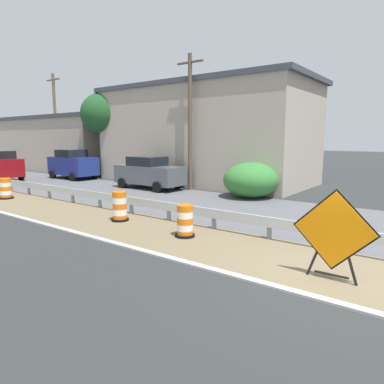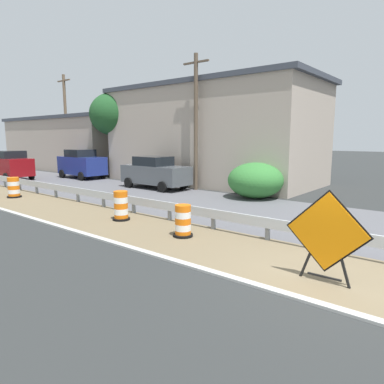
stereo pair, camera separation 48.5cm
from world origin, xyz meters
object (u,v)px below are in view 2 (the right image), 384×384
car_trailing_near_lane (155,172)px  car_distant_a (82,164)px  traffic_barrel_close (121,207)px  traffic_barrel_mid (14,188)px  car_lead_near_lane (10,165)px  utility_pole_mid (66,123)px  traffic_barrel_nearest (183,222)px  utility_pole_near (196,121)px  warning_sign_diamond (327,234)px

car_trailing_near_lane → car_distant_a: (0.31, 8.31, 0.12)m
traffic_barrel_close → car_distant_a: (7.08, 13.25, 0.60)m
traffic_barrel_mid → car_trailing_near_lane: size_ratio=0.23×
car_lead_near_lane → utility_pole_mid: bearing=-80.1°
traffic_barrel_nearest → traffic_barrel_mid: size_ratio=0.96×
car_distant_a → traffic_barrel_close: bearing=-26.9°
traffic_barrel_close → utility_pole_near: 9.05m
traffic_barrel_nearest → car_distant_a: (7.30, 16.53, 0.65)m
traffic_barrel_close → car_lead_near_lane: car_lead_near_lane is taller
utility_pole_mid → traffic_barrel_close: bearing=-116.0°
traffic_barrel_nearest → traffic_barrel_mid: 11.63m
traffic_barrel_close → car_lead_near_lane: bearing=79.0°
warning_sign_diamond → traffic_barrel_nearest: warning_sign_diamond is taller
car_distant_a → warning_sign_diamond: bearing=-19.6°
traffic_barrel_nearest → car_lead_near_lane: (3.48, 20.03, 0.62)m
car_trailing_near_lane → utility_pole_mid: 13.21m
traffic_barrel_nearest → car_lead_near_lane: bearing=80.1°
car_lead_near_lane → utility_pole_near: 15.17m
traffic_barrel_nearest → car_trailing_near_lane: 10.80m
traffic_barrel_nearest → car_distant_a: bearing=66.2°
traffic_barrel_close → utility_pole_near: (7.89, 2.62, 3.59)m
traffic_barrel_close → utility_pole_mid: size_ratio=0.13×
utility_pole_near → utility_pole_mid: 14.98m
car_lead_near_lane → utility_pole_mid: 6.30m
traffic_barrel_mid → traffic_barrel_nearest: bearing=-89.7°
traffic_barrel_nearest → traffic_barrel_close: bearing=86.2°
traffic_barrel_mid → car_distant_a: bearing=33.7°
traffic_barrel_nearest → utility_pole_near: (8.11, 5.90, 3.64)m
warning_sign_diamond → car_lead_near_lane: bearing=-100.7°
warning_sign_diamond → utility_pole_near: (8.86, 10.56, 3.02)m
traffic_barrel_mid → car_distant_a: car_distant_a is taller
car_distant_a → utility_pole_mid: (1.49, 4.33, 3.28)m
traffic_barrel_close → traffic_barrel_mid: (-0.27, 8.34, -0.03)m
traffic_barrel_close → car_trailing_near_lane: 8.39m
traffic_barrel_nearest → utility_pole_mid: utility_pole_mid is taller
traffic_barrel_mid → utility_pole_near: 10.60m
car_distant_a → utility_pole_near: utility_pole_near is taller
car_lead_near_lane → car_distant_a: (3.82, -3.50, 0.03)m
utility_pole_mid → car_distant_a: bearing=-108.9°
utility_pole_mid → traffic_barrel_nearest: bearing=-112.8°
car_distant_a → car_lead_near_lane: bearing=-131.3°
warning_sign_diamond → traffic_barrel_nearest: size_ratio=2.00×
utility_pole_near → car_trailing_near_lane: bearing=115.7°
traffic_barrel_nearest → utility_pole_mid: bearing=67.2°
traffic_barrel_close → traffic_barrel_nearest: bearing=-93.8°
car_distant_a → traffic_barrel_mid: bearing=-55.1°
traffic_barrel_nearest → car_distant_a: car_distant_a is taller
car_trailing_near_lane → traffic_barrel_mid: bearing=-114.8°
traffic_barrel_mid → car_lead_near_lane: (3.53, 8.41, 0.60)m
traffic_barrel_mid → car_lead_near_lane: 9.14m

